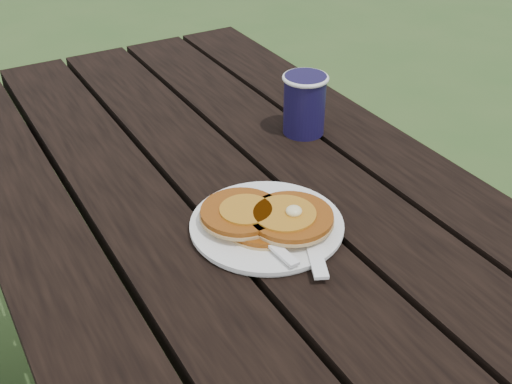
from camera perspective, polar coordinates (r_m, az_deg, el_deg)
plate at (r=0.95m, az=0.96°, el=-3.02°), size 0.25×0.25×0.01m
pancake_stack at (r=0.93m, az=1.01°, el=-2.25°), size 0.18×0.17×0.04m
knife at (r=0.92m, az=4.87°, el=-4.00°), size 0.09×0.17×0.00m
fork at (r=0.89m, az=1.42°, el=-4.65°), size 0.04×0.16×0.01m
coffee_cup at (r=1.19m, az=4.34°, el=8.06°), size 0.08×0.08×0.11m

